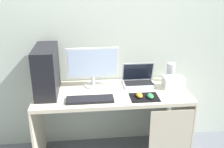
{
  "coord_description": "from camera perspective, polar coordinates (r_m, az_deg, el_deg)",
  "views": [
    {
      "loc": [
        -0.24,
        -2.26,
        1.81
      ],
      "look_at": [
        0.0,
        0.0,
        0.93
      ],
      "focal_mm": 42.13,
      "sensor_mm": 36.0,
      "label": 1
    }
  ],
  "objects": [
    {
      "name": "mouse_left",
      "position": [
        2.4,
        5.98,
        -4.6
      ],
      "size": [
        0.06,
        0.1,
        0.03
      ],
      "primitive_type": "ellipsoid",
      "color": "orange",
      "rests_on": "mousepad"
    },
    {
      "name": "pc_tower",
      "position": [
        2.48,
        -14.03,
        0.73
      ],
      "size": [
        0.19,
        0.46,
        0.44
      ],
      "primitive_type": "cube",
      "color": "black",
      "rests_on": "desk"
    },
    {
      "name": "laptop",
      "position": [
        2.69,
        5.78,
        -1.23
      ],
      "size": [
        0.32,
        0.22,
        0.21
      ],
      "color": "#B7BCC6",
      "rests_on": "desk"
    },
    {
      "name": "keyboard",
      "position": [
        2.34,
        -4.79,
        -5.54
      ],
      "size": [
        0.42,
        0.14,
        0.02
      ],
      "primitive_type": "cube",
      "color": "black",
      "rests_on": "desk"
    },
    {
      "name": "wall_back",
      "position": [
        2.67,
        -0.72,
        10.13
      ],
      "size": [
        4.0,
        0.05,
        2.6
      ],
      "color": "beige",
      "rests_on": "ground_plane"
    },
    {
      "name": "desk",
      "position": [
        2.57,
        0.46,
        -6.97
      ],
      "size": [
        1.46,
        0.61,
        0.75
      ],
      "color": "beige",
      "rests_on": "ground_plane"
    },
    {
      "name": "projector",
      "position": [
        2.65,
        13.18,
        -1.75
      ],
      "size": [
        0.2,
        0.14,
        0.11
      ],
      "primitive_type": "cube",
      "color": "white",
      "rests_on": "desk"
    },
    {
      "name": "mouse_right",
      "position": [
        2.4,
        8.33,
        -4.73
      ],
      "size": [
        0.06,
        0.1,
        0.03
      ],
      "primitive_type": "ellipsoid",
      "color": "#338C4C",
      "rests_on": "mousepad"
    },
    {
      "name": "monitor",
      "position": [
        2.56,
        -4.19,
        1.77
      ],
      "size": [
        0.51,
        0.18,
        0.4
      ],
      "color": "silver",
      "rests_on": "desk"
    },
    {
      "name": "mousepad",
      "position": [
        2.41,
        7.06,
        -5.06
      ],
      "size": [
        0.26,
        0.2,
        0.0
      ],
      "primitive_type": "cube",
      "color": "black",
      "rests_on": "desk"
    },
    {
      "name": "speaker",
      "position": [
        2.78,
        12.61,
        0.36
      ],
      "size": [
        0.08,
        0.08,
        0.2
      ],
      "primitive_type": "cylinder",
      "color": "#B7BCC6",
      "rests_on": "desk"
    }
  ]
}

